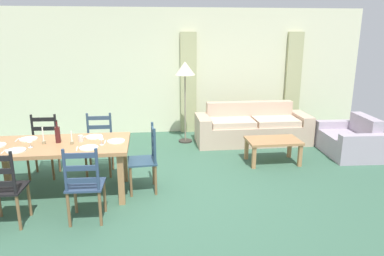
% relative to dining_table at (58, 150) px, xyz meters
% --- Properties ---
extents(ground_plane, '(9.60, 9.60, 0.02)m').
position_rel_dining_table_xyz_m(ground_plane, '(1.26, -0.14, -0.67)').
color(ground_plane, '#39614B').
extents(wall_far, '(9.60, 0.16, 2.70)m').
position_rel_dining_table_xyz_m(wall_far, '(1.26, 3.16, 0.69)').
color(wall_far, beige).
rests_on(wall_far, ground_plane).
extents(curtain_panel_left, '(0.35, 0.08, 2.20)m').
position_rel_dining_table_xyz_m(curtain_panel_left, '(2.12, 3.02, 0.44)').
color(curtain_panel_left, tan).
rests_on(curtain_panel_left, ground_plane).
extents(curtain_panel_right, '(0.35, 0.08, 2.20)m').
position_rel_dining_table_xyz_m(curtain_panel_right, '(4.52, 3.02, 0.44)').
color(curtain_panel_right, tan).
rests_on(curtain_panel_right, ground_plane).
extents(dining_table, '(1.90, 0.96, 0.75)m').
position_rel_dining_table_xyz_m(dining_table, '(0.00, 0.00, 0.00)').
color(dining_table, '#AD7B4D').
rests_on(dining_table, ground_plane).
extents(dining_chair_near_left, '(0.44, 0.42, 0.96)m').
position_rel_dining_table_xyz_m(dining_chair_near_left, '(-0.45, -0.77, -0.19)').
color(dining_chair_near_left, black).
rests_on(dining_chair_near_left, ground_plane).
extents(dining_chair_near_right, '(0.44, 0.42, 0.96)m').
position_rel_dining_table_xyz_m(dining_chair_near_right, '(0.46, -0.78, -0.19)').
color(dining_chair_near_right, navy).
rests_on(dining_chair_near_right, ground_plane).
extents(dining_chair_far_left, '(0.44, 0.42, 0.96)m').
position_rel_dining_table_xyz_m(dining_chair_far_left, '(-0.42, 0.79, -0.19)').
color(dining_chair_far_left, black).
rests_on(dining_chair_far_left, ground_plane).
extents(dining_chair_far_right, '(0.43, 0.41, 0.96)m').
position_rel_dining_table_xyz_m(dining_chair_far_right, '(0.44, 0.78, -0.19)').
color(dining_chair_far_right, '#314559').
rests_on(dining_chair_far_right, ground_plane).
extents(dining_chair_head_east, '(0.43, 0.44, 0.96)m').
position_rel_dining_table_xyz_m(dining_chair_head_east, '(1.18, 0.02, -0.19)').
color(dining_chair_head_east, '#2C475E').
rests_on(dining_chair_head_east, ground_plane).
extents(dinner_plate_near_left, '(0.24, 0.24, 0.02)m').
position_rel_dining_table_xyz_m(dinner_plate_near_left, '(-0.45, -0.25, 0.10)').
color(dinner_plate_near_left, white).
rests_on(dinner_plate_near_left, dining_table).
extents(fork_near_left, '(0.02, 0.17, 0.01)m').
position_rel_dining_table_xyz_m(fork_near_left, '(-0.60, -0.25, 0.09)').
color(fork_near_left, silver).
rests_on(fork_near_left, dining_table).
extents(dinner_plate_near_right, '(0.24, 0.24, 0.02)m').
position_rel_dining_table_xyz_m(dinner_plate_near_right, '(0.45, -0.25, 0.10)').
color(dinner_plate_near_right, white).
rests_on(dinner_plate_near_right, dining_table).
extents(fork_near_right, '(0.03, 0.17, 0.01)m').
position_rel_dining_table_xyz_m(fork_near_right, '(0.30, -0.25, 0.09)').
color(fork_near_right, silver).
rests_on(fork_near_right, dining_table).
extents(dinner_plate_far_left, '(0.24, 0.24, 0.02)m').
position_rel_dining_table_xyz_m(dinner_plate_far_left, '(-0.45, 0.25, 0.10)').
color(dinner_plate_far_left, white).
rests_on(dinner_plate_far_left, dining_table).
extents(fork_far_left, '(0.02, 0.17, 0.01)m').
position_rel_dining_table_xyz_m(fork_far_left, '(-0.60, 0.25, 0.09)').
color(fork_far_left, silver).
rests_on(fork_far_left, dining_table).
extents(dinner_plate_far_right, '(0.24, 0.24, 0.02)m').
position_rel_dining_table_xyz_m(dinner_plate_far_right, '(0.45, 0.25, 0.10)').
color(dinner_plate_far_right, white).
rests_on(dinner_plate_far_right, dining_table).
extents(fork_far_right, '(0.03, 0.17, 0.01)m').
position_rel_dining_table_xyz_m(fork_far_right, '(0.30, 0.25, 0.09)').
color(fork_far_right, silver).
rests_on(fork_far_right, dining_table).
extents(dinner_plate_head_east, '(0.24, 0.24, 0.02)m').
position_rel_dining_table_xyz_m(dinner_plate_head_east, '(0.78, 0.00, 0.10)').
color(dinner_plate_head_east, white).
rests_on(dinner_plate_head_east, dining_table).
extents(fork_head_east, '(0.02, 0.17, 0.01)m').
position_rel_dining_table_xyz_m(fork_head_east, '(0.63, -0.00, 0.09)').
color(fork_head_east, silver).
rests_on(fork_head_east, dining_table).
extents(wine_bottle, '(0.07, 0.07, 0.32)m').
position_rel_dining_table_xyz_m(wine_bottle, '(-0.00, 0.06, 0.20)').
color(wine_bottle, '#471919').
rests_on(wine_bottle, dining_table).
extents(wine_glass_near_left, '(0.06, 0.06, 0.16)m').
position_rel_dining_table_xyz_m(wine_glass_near_left, '(-0.31, -0.12, 0.20)').
color(wine_glass_near_left, white).
rests_on(wine_glass_near_left, dining_table).
extents(wine_glass_near_right, '(0.06, 0.06, 0.16)m').
position_rel_dining_table_xyz_m(wine_glass_near_right, '(0.60, -0.12, 0.20)').
color(wine_glass_near_right, white).
rests_on(wine_glass_near_right, dining_table).
extents(coffee_cup_primary, '(0.07, 0.07, 0.09)m').
position_rel_dining_table_xyz_m(coffee_cup_primary, '(0.30, 0.06, 0.13)').
color(coffee_cup_primary, beige).
rests_on(coffee_cup_primary, dining_table).
extents(candle_tall, '(0.05, 0.05, 0.23)m').
position_rel_dining_table_xyz_m(candle_tall, '(-0.18, 0.02, 0.15)').
color(candle_tall, '#998C66').
rests_on(candle_tall, dining_table).
extents(candle_short, '(0.05, 0.05, 0.19)m').
position_rel_dining_table_xyz_m(candle_short, '(0.20, -0.04, 0.14)').
color(candle_short, '#998C66').
rests_on(candle_short, dining_table).
extents(couch, '(2.28, 0.81, 0.80)m').
position_rel_dining_table_xyz_m(couch, '(3.32, 2.09, -0.37)').
color(couch, '#C9AA91').
rests_on(couch, ground_plane).
extents(coffee_table, '(0.90, 0.56, 0.42)m').
position_rel_dining_table_xyz_m(coffee_table, '(3.35, 0.87, -0.31)').
color(coffee_table, '#AD7B4D').
rests_on(coffee_table, ground_plane).
extents(armchair_upholstered, '(0.86, 1.20, 0.72)m').
position_rel_dining_table_xyz_m(armchair_upholstered, '(4.94, 1.12, -0.41)').
color(armchair_upholstered, '#AA9CAC').
rests_on(armchair_upholstered, ground_plane).
extents(standing_lamp, '(0.40, 0.40, 1.64)m').
position_rel_dining_table_xyz_m(standing_lamp, '(1.97, 2.27, 0.75)').
color(standing_lamp, '#332D28').
rests_on(standing_lamp, ground_plane).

